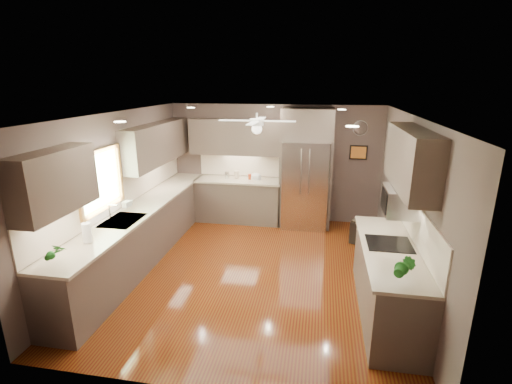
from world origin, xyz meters
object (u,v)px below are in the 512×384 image
(refrigerator, at_px, (306,171))
(microwave, at_px, (401,201))
(canister_b, at_px, (227,175))
(stool, at_px, (362,231))
(potted_plant_left, at_px, (53,252))
(paper_towel, at_px, (87,233))
(canister_d, at_px, (250,177))
(potted_plant_right, at_px, (405,268))
(canister_c, at_px, (237,174))
(soap_bottle, at_px, (128,203))
(bowl, at_px, (256,179))

(refrigerator, relative_size, microwave, 4.45)
(canister_b, relative_size, stool, 0.33)
(potted_plant_left, relative_size, paper_towel, 1.13)
(stool, bearing_deg, microwave, -84.11)
(paper_towel, bearing_deg, microwave, 11.18)
(canister_d, height_order, potted_plant_right, potted_plant_right)
(canister_b, bearing_deg, paper_towel, -105.06)
(canister_b, bearing_deg, potted_plant_right, -53.50)
(potted_plant_left, height_order, stool, potted_plant_left)
(microwave, xyz_separation_m, paper_towel, (-3.97, -0.79, -0.40))
(canister_c, relative_size, soap_bottle, 0.75)
(canister_b, xyz_separation_m, soap_bottle, (-1.09, -2.27, 0.04))
(potted_plant_left, distance_m, bowl, 4.44)
(potted_plant_left, xyz_separation_m, refrigerator, (2.66, 4.11, 0.09))
(potted_plant_left, xyz_separation_m, potted_plant_right, (3.85, 0.28, 0.01))
(canister_d, relative_size, stool, 0.24)
(canister_b, height_order, canister_d, canister_b)
(soap_bottle, relative_size, potted_plant_right, 0.63)
(canister_d, bearing_deg, microwave, -47.84)
(microwave, bearing_deg, bowl, 130.98)
(canister_b, height_order, stool, canister_b)
(canister_c, height_order, stool, canister_c)
(canister_b, height_order, bowl, canister_b)
(potted_plant_left, bearing_deg, canister_c, 74.34)
(bowl, distance_m, paper_towel, 3.87)
(potted_plant_left, xyz_separation_m, paper_towel, (0.01, 0.61, -0.02))
(microwave, height_order, paper_towel, microwave)
(soap_bottle, height_order, refrigerator, refrigerator)
(paper_towel, bearing_deg, bowl, 65.69)
(canister_c, distance_m, microwave, 3.99)
(potted_plant_right, distance_m, paper_towel, 3.86)
(soap_bottle, bearing_deg, refrigerator, 38.25)
(canister_d, distance_m, potted_plant_right, 4.56)
(canister_d, relative_size, paper_towel, 0.40)
(stool, bearing_deg, potted_plant_right, -88.67)
(canister_c, distance_m, canister_d, 0.30)
(potted_plant_right, distance_m, stool, 3.20)
(canister_d, xyz_separation_m, bowl, (0.13, -0.03, -0.03))
(potted_plant_left, bearing_deg, paper_towel, 89.18)
(canister_b, xyz_separation_m, paper_towel, (-0.96, -3.56, 0.07))
(canister_d, distance_m, soap_bottle, 2.77)
(microwave, bearing_deg, refrigerator, 116.09)
(stool, relative_size, paper_towel, 1.69)
(potted_plant_left, bearing_deg, bowl, 68.84)
(canister_c, bearing_deg, paper_towel, -108.04)
(soap_bottle, distance_m, paper_towel, 1.31)
(paper_towel, bearing_deg, potted_plant_right, -4.96)
(canister_c, xyz_separation_m, soap_bottle, (-1.30, -2.28, 0.02))
(stool, bearing_deg, canister_c, 162.26)
(soap_bottle, xyz_separation_m, potted_plant_left, (0.13, -1.91, 0.05))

